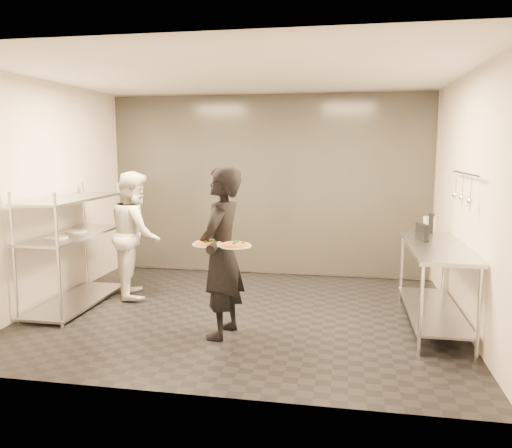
% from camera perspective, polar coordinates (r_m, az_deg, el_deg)
% --- Properties ---
extents(room_shell, '(5.00, 4.00, 2.80)m').
position_cam_1_polar(room_shell, '(6.92, 0.30, 3.97)').
color(room_shell, black).
rests_on(room_shell, ground).
extents(pass_rack, '(0.60, 1.60, 1.50)m').
position_cam_1_polar(pass_rack, '(6.64, -20.19, -2.27)').
color(pass_rack, silver).
rests_on(pass_rack, ground).
extents(prep_counter, '(0.60, 1.80, 0.92)m').
position_cam_1_polar(prep_counter, '(5.86, 19.77, -5.10)').
color(prep_counter, silver).
rests_on(prep_counter, ground).
extents(utensil_rail, '(0.07, 1.20, 0.31)m').
position_cam_1_polar(utensil_rail, '(5.77, 22.67, 3.81)').
color(utensil_rail, silver).
rests_on(utensil_rail, room_shell).
extents(waiter, '(0.52, 0.71, 1.79)m').
position_cam_1_polar(waiter, '(5.18, -3.96, -3.31)').
color(waiter, black).
rests_on(waiter, ground).
extents(chef, '(0.90, 0.99, 1.67)m').
position_cam_1_polar(chef, '(6.83, -13.57, -1.13)').
color(chef, silver).
rests_on(chef, ground).
extents(pizza_plate_near, '(0.32, 0.32, 0.05)m').
position_cam_1_polar(pizza_plate_near, '(5.04, -5.50, -2.21)').
color(pizza_plate_near, silver).
rests_on(pizza_plate_near, waiter).
extents(pizza_plate_far, '(0.31, 0.31, 0.05)m').
position_cam_1_polar(pizza_plate_far, '(4.87, -2.36, -2.40)').
color(pizza_plate_far, silver).
rests_on(pizza_plate_far, waiter).
extents(salad_plate, '(0.26, 0.26, 0.07)m').
position_cam_1_polar(salad_plate, '(5.45, -3.56, 2.41)').
color(salad_plate, silver).
rests_on(salad_plate, waiter).
extents(pos_monitor, '(0.12, 0.28, 0.20)m').
position_cam_1_polar(pos_monitor, '(6.01, 18.44, -0.87)').
color(pos_monitor, black).
rests_on(pos_monitor, prep_counter).
extents(bottle_green, '(0.06, 0.06, 0.23)m').
position_cam_1_polar(bottle_green, '(6.40, 18.82, -0.18)').
color(bottle_green, gray).
rests_on(bottle_green, prep_counter).
extents(bottle_clear, '(0.06, 0.06, 0.21)m').
position_cam_1_polar(bottle_clear, '(6.57, 19.60, -0.07)').
color(bottle_clear, gray).
rests_on(bottle_clear, prep_counter).
extents(bottle_dark, '(0.07, 0.07, 0.24)m').
position_cam_1_polar(bottle_dark, '(6.57, 19.42, 0.08)').
color(bottle_dark, black).
rests_on(bottle_dark, prep_counter).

